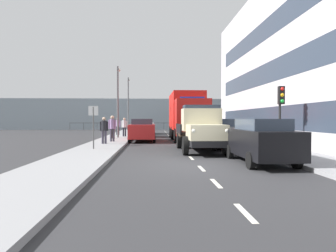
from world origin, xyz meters
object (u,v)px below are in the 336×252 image
object	(u,v)px
car_grey_kerbside_1	(224,133)
car_white_oppositeside_1	(145,127)
street_sign	(93,120)
lorry_cargo_red	(187,115)
lamp_post_far	(128,100)
pedestrian_strolling	(118,125)
car_silver_oppositeside_2	(146,126)
lamp_post_promenade	(118,95)
traffic_light_near	(281,104)
pedestrian_with_bag	(113,125)
truck_vintage_cream	(201,129)
pedestrian_couple_a	(104,128)
pedestrian_by_lamp	(124,125)
car_red_oppositeside_0	(142,130)
pedestrian_in_dark_coat	(112,126)
car_black_kerbside_near	(260,140)

from	to	relation	value
car_grey_kerbside_1	car_white_oppositeside_1	xyz separation A→B (m)	(4.94, -11.11, -0.00)
car_white_oppositeside_1	street_sign	size ratio (longest dim) A/B	1.75
lorry_cargo_red	lamp_post_far	size ratio (longest dim) A/B	1.22
pedestrian_strolling	street_sign	distance (m)	13.31
car_silver_oppositeside_2	lamp_post_promenade	size ratio (longest dim) A/B	0.68
car_white_oppositeside_1	traffic_light_near	bearing A→B (deg)	117.87
pedestrian_with_bag	lamp_post_promenade	distance (m)	2.84
lorry_cargo_red	lamp_post_promenade	bearing A→B (deg)	-12.99
pedestrian_with_bag	street_sign	distance (m)	8.03
lorry_cargo_red	car_grey_kerbside_1	distance (m)	6.88
lorry_cargo_red	pedestrian_strolling	size ratio (longest dim) A/B	4.84
car_silver_oppositeside_2	lamp_post_promenade	distance (m)	9.09
car_white_oppositeside_1	lamp_post_far	bearing A→B (deg)	-74.65
truck_vintage_cream	pedestrian_couple_a	world-z (taller)	truck_vintage_cream
pedestrian_with_bag	street_sign	xyz separation A→B (m)	(-0.11, 8.02, 0.45)
pedestrian_with_bag	truck_vintage_cream	bearing A→B (deg)	124.11
pedestrian_by_lamp	pedestrian_strolling	bearing A→B (deg)	-71.05
lamp_post_promenade	pedestrian_couple_a	bearing A→B (deg)	88.73
lorry_cargo_red	pedestrian_with_bag	xyz separation A→B (m)	(6.03, -0.06, -0.84)
car_red_oppositeside_0	truck_vintage_cream	bearing A→B (deg)	114.65
pedestrian_in_dark_coat	pedestrian_by_lamp	distance (m)	5.75
car_white_oppositeside_1	traffic_light_near	size ratio (longest dim) A/B	1.23
pedestrian_by_lamp	lamp_post_promenade	xyz separation A→B (m)	(0.39, 1.37, 2.63)
lorry_cargo_red	pedestrian_with_bag	distance (m)	6.09
traffic_light_near	lorry_cargo_red	bearing A→B (deg)	-68.54
pedestrian_couple_a	traffic_light_near	bearing A→B (deg)	155.75
car_red_oppositeside_0	car_white_oppositeside_1	bearing A→B (deg)	-90.00
pedestrian_with_bag	pedestrian_strolling	world-z (taller)	pedestrian_with_bag
pedestrian_couple_a	street_sign	distance (m)	3.13
lorry_cargo_red	lamp_post_far	bearing A→B (deg)	-65.16
car_black_kerbside_near	car_silver_oppositeside_2	world-z (taller)	same
car_black_kerbside_near	lamp_post_promenade	xyz separation A→B (m)	(7.09, -13.61, 2.86)
car_white_oppositeside_1	pedestrian_in_dark_coat	bearing A→B (deg)	74.82
car_silver_oppositeside_2	pedestrian_with_bag	size ratio (longest dim) A/B	2.25
pedestrian_couple_a	car_black_kerbside_near	bearing A→B (deg)	134.29
pedestrian_couple_a	traffic_light_near	world-z (taller)	traffic_light_near
pedestrian_by_lamp	lamp_post_promenade	size ratio (longest dim) A/B	0.28
pedestrian_in_dark_coat	street_sign	world-z (taller)	street_sign
car_red_oppositeside_0	car_white_oppositeside_1	size ratio (longest dim) A/B	1.16
car_black_kerbside_near	pedestrian_with_bag	size ratio (longest dim) A/B	2.35
car_black_kerbside_near	lamp_post_far	world-z (taller)	lamp_post_far
traffic_light_near	pedestrian_by_lamp	bearing A→B (deg)	-52.90
lorry_cargo_red	pedestrian_by_lamp	distance (m)	6.07
truck_vintage_cream	pedestrian_strolling	world-z (taller)	truck_vintage_cream
truck_vintage_cream	lorry_cargo_red	xyz separation A→B (m)	(-0.30, -8.39, 0.90)
pedestrian_in_dark_coat	traffic_light_near	distance (m)	11.13
car_silver_oppositeside_2	pedestrian_couple_a	size ratio (longest dim) A/B	2.44
car_red_oppositeside_0	pedestrian_strolling	world-z (taller)	pedestrian_strolling
pedestrian_in_dark_coat	car_white_oppositeside_1	bearing A→B (deg)	-105.18
pedestrian_by_lamp	car_red_oppositeside_0	bearing A→B (deg)	114.27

